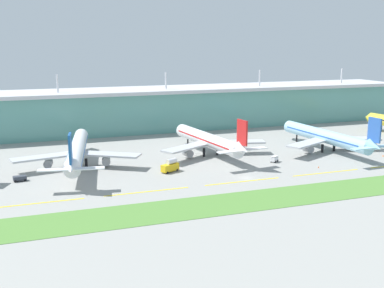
# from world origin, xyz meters

# --- Properties ---
(ground_plane) EXTENTS (600.00, 600.00, 0.00)m
(ground_plane) POSITION_xyz_m (0.00, 0.00, 0.00)
(ground_plane) COLOR gray
(terminal_building) EXTENTS (288.00, 34.00, 31.63)m
(terminal_building) POSITION_xyz_m (-0.00, 104.40, 11.52)
(terminal_building) COLOR #5B9E93
(terminal_building) RESTS_ON ground
(airliner_near_middle) EXTENTS (48.11, 70.81, 18.90)m
(airliner_near_middle) POSITION_xyz_m (-54.45, 35.62, 6.46)
(airliner_near_middle) COLOR white
(airliner_near_middle) RESTS_ON ground
(airliner_center) EXTENTS (48.41, 60.56, 18.90)m
(airliner_center) POSITION_xyz_m (0.52, 37.07, 6.44)
(airliner_center) COLOR white
(airliner_center) RESTS_ON ground
(airliner_far_middle) EXTENTS (48.70, 64.78, 18.90)m
(airliner_far_middle) POSITION_xyz_m (52.15, 26.86, 6.45)
(airliner_far_middle) COLOR #9ED1EA
(airliner_far_middle) RESTS_ON ground
(taxiway_stripe_west) EXTENTS (28.00, 0.70, 0.04)m
(taxiway_stripe_west) POSITION_xyz_m (-71.00, -3.54, 0.02)
(taxiway_stripe_west) COLOR yellow
(taxiway_stripe_west) RESTS_ON ground
(taxiway_stripe_mid_west) EXTENTS (28.00, 0.70, 0.04)m
(taxiway_stripe_mid_west) POSITION_xyz_m (-37.00, -3.54, 0.02)
(taxiway_stripe_mid_west) COLOR yellow
(taxiway_stripe_mid_west) RESTS_ON ground
(taxiway_stripe_centre) EXTENTS (28.00, 0.70, 0.04)m
(taxiway_stripe_centre) POSITION_xyz_m (-3.00, -3.54, 0.02)
(taxiway_stripe_centre) COLOR yellow
(taxiway_stripe_centre) RESTS_ON ground
(taxiway_stripe_mid_east) EXTENTS (28.00, 0.70, 0.04)m
(taxiway_stripe_mid_east) POSITION_xyz_m (31.00, -3.54, 0.02)
(taxiway_stripe_mid_east) COLOR yellow
(taxiway_stripe_mid_east) RESTS_ON ground
(grass_verge) EXTENTS (300.00, 18.00, 0.10)m
(grass_verge) POSITION_xyz_m (0.00, -22.87, 0.05)
(grass_verge) COLOR #518438
(grass_verge) RESTS_ON ground
(baggage_cart) EXTENTS (3.97, 3.60, 2.48)m
(baggage_cart) POSITION_xyz_m (20.94, 17.16, 1.26)
(baggage_cart) COLOR silver
(baggage_cart) RESTS_ON ground
(fuel_truck) EXTENTS (7.59, 5.62, 4.95)m
(fuel_truck) POSITION_xyz_m (-22.87, 17.01, 2.26)
(fuel_truck) COLOR gold
(fuel_truck) RESTS_ON ground
(pushback_tug) EXTENTS (4.66, 2.97, 1.85)m
(pushback_tug) POSITION_xyz_m (-75.66, 22.90, 1.10)
(pushback_tug) COLOR #333842
(pushback_tug) RESTS_ON ground
(safety_cone_left_wingtip) EXTENTS (0.56, 0.56, 0.70)m
(safety_cone_left_wingtip) POSITION_xyz_m (69.00, 10.29, 0.35)
(safety_cone_left_wingtip) COLOR orange
(safety_cone_left_wingtip) RESTS_ON ground
(safety_cone_nose_front) EXTENTS (0.56, 0.56, 0.70)m
(safety_cone_nose_front) POSITION_xyz_m (32.38, 3.30, 0.35)
(safety_cone_nose_front) COLOR orange
(safety_cone_nose_front) RESTS_ON ground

